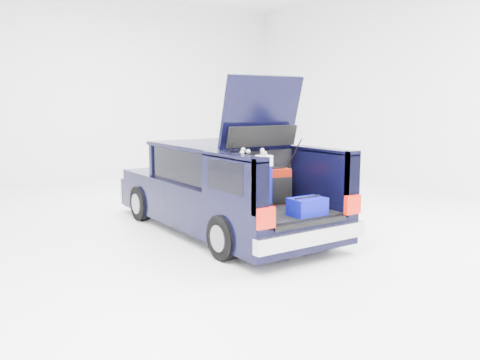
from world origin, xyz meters
TOP-DOWN VIEW (x-y plane):
  - ground at (0.00, 0.00)m, footprint 14.00×14.00m
  - car at (-0.00, 0.11)m, footprint 1.87×4.65m
  - red_suitcase at (0.29, -1.09)m, footprint 0.37×0.28m
  - black_golf_bag at (-0.50, -1.37)m, footprint 0.37×0.43m
  - blue_golf_bag at (-0.15, -1.31)m, footprint 0.32×0.32m
  - blue_duffel at (0.15, -1.90)m, footprint 0.49×0.32m

SIDE VIEW (x-z plane):
  - ground at x=0.00m, z-range 0.00..0.00m
  - car at x=0.00m, z-range -0.56..1.91m
  - blue_duffel at x=0.15m, z-range 0.59..0.85m
  - red_suitcase at x=0.29m, z-range 0.58..1.14m
  - blue_golf_bag at x=-0.15m, z-range 0.56..1.43m
  - black_golf_bag at x=-0.50m, z-range 0.55..1.45m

